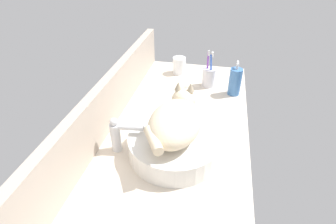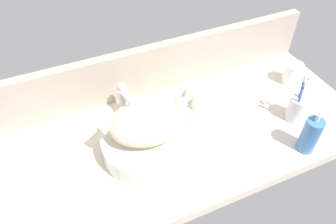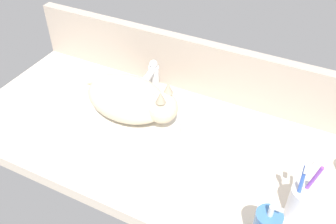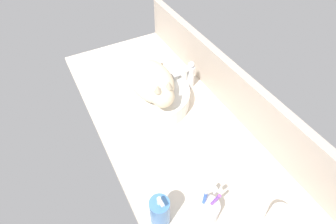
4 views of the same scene
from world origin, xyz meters
The scene contains 8 objects.
ground_plane centered at (0.00, 0.00, -2.00)cm, with size 130.27×56.78×4.00cm, color beige.
backsplash_panel centered at (0.00, 26.59, 9.81)cm, with size 130.27×3.60×19.62cm, color #AD9E8E.
sink_basin centered at (-12.60, -2.22, 3.84)cm, with size 31.88×31.88×7.69cm, color silver.
cat centered at (-11.23, -2.23, 13.45)cm, with size 32.13×18.70×14.00cm.
faucet centered at (-14.86, 17.10, 7.30)cm, with size 4.05×11.86×13.60cm.
soap_dispenser centered at (34.39, -22.35, 6.63)cm, with size 5.82×5.82×16.32cm.
toothbrush_cup centered at (40.12, -9.68, 5.16)cm, with size 6.62×6.62×18.70cm.
water_glass centered at (52.02, 7.44, 3.87)cm, with size 7.08×7.08×8.97cm.
Camera 4 is at (61.99, -34.42, 81.72)cm, focal length 28.00 mm.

